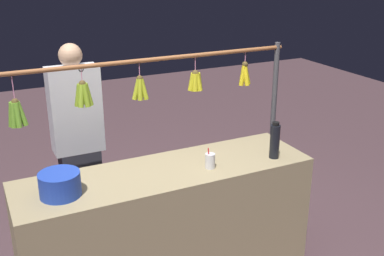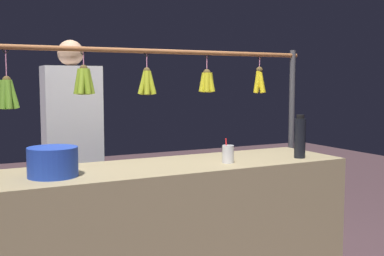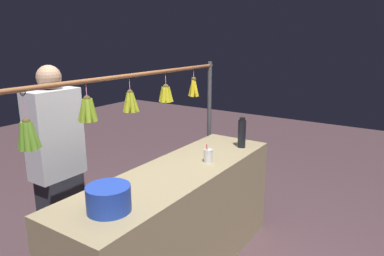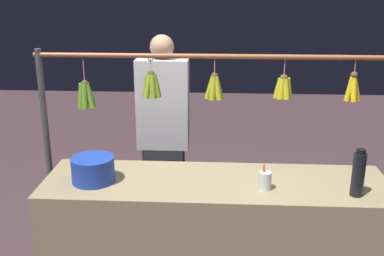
{
  "view_description": "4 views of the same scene",
  "coord_description": "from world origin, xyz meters",
  "px_view_note": "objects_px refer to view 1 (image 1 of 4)",
  "views": [
    {
      "loc": [
        1.15,
        2.75,
        2.3
      ],
      "look_at": [
        -0.2,
        0.0,
        1.17
      ],
      "focal_mm": 44.01,
      "sensor_mm": 36.0,
      "label": 1
    },
    {
      "loc": [
        1.22,
        2.56,
        1.38
      ],
      "look_at": [
        -0.1,
        0.0,
        1.1
      ],
      "focal_mm": 45.05,
      "sensor_mm": 36.0,
      "label": 2
    },
    {
      "loc": [
        2.03,
        1.48,
        1.87
      ],
      "look_at": [
        -0.21,
        0.0,
        1.18
      ],
      "focal_mm": 33.09,
      "sensor_mm": 36.0,
      "label": 3
    },
    {
      "loc": [
        -0.01,
        2.57,
        2.06
      ],
      "look_at": [
        0.14,
        0.0,
        1.23
      ],
      "focal_mm": 43.18,
      "sensor_mm": 36.0,
      "label": 4
    }
  ],
  "objects_px": {
    "water_bottle": "(275,141)",
    "vendor_person": "(79,146)",
    "blue_bucket": "(60,184)",
    "drink_cup": "(210,161)"
  },
  "relations": [
    {
      "from": "drink_cup",
      "to": "vendor_person",
      "type": "xyz_separation_m",
      "value": [
        0.71,
        -0.96,
        -0.12
      ]
    },
    {
      "from": "water_bottle",
      "to": "vendor_person",
      "type": "height_order",
      "value": "vendor_person"
    },
    {
      "from": "blue_bucket",
      "to": "vendor_person",
      "type": "distance_m",
      "value": 0.98
    },
    {
      "from": "blue_bucket",
      "to": "drink_cup",
      "type": "bearing_deg",
      "value": 177.06
    },
    {
      "from": "water_bottle",
      "to": "blue_bucket",
      "type": "height_order",
      "value": "water_bottle"
    },
    {
      "from": "water_bottle",
      "to": "vendor_person",
      "type": "relative_size",
      "value": 0.17
    },
    {
      "from": "water_bottle",
      "to": "blue_bucket",
      "type": "distance_m",
      "value": 1.54
    },
    {
      "from": "drink_cup",
      "to": "vendor_person",
      "type": "bearing_deg",
      "value": -53.74
    },
    {
      "from": "blue_bucket",
      "to": "vendor_person",
      "type": "relative_size",
      "value": 0.15
    },
    {
      "from": "blue_bucket",
      "to": "vendor_person",
      "type": "bearing_deg",
      "value": -109.27
    }
  ]
}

